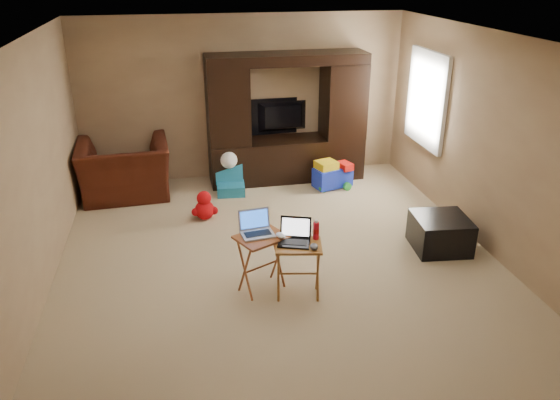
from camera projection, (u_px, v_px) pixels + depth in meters
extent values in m
plane|color=beige|center=(277.00, 255.00, 6.46)|extent=(5.50, 5.50, 0.00)
plane|color=silver|center=(276.00, 37.00, 5.45)|extent=(5.50, 5.50, 0.00)
plane|color=tan|center=(243.00, 98.00, 8.42)|extent=(5.00, 0.00, 5.00)
plane|color=tan|center=(357.00, 293.00, 3.48)|extent=(5.00, 0.00, 5.00)
plane|color=tan|center=(34.00, 171.00, 5.51)|extent=(0.00, 5.50, 5.50)
plane|color=tan|center=(486.00, 142.00, 6.39)|extent=(0.00, 5.50, 5.50)
plane|color=white|center=(428.00, 99.00, 7.72)|extent=(0.00, 1.20, 1.20)
cube|color=white|center=(427.00, 99.00, 7.72)|extent=(0.06, 1.14, 1.34)
cube|color=black|center=(286.00, 119.00, 8.34)|extent=(2.41, 0.63, 1.96)
imported|color=black|center=(283.00, 117.00, 8.57)|extent=(1.00, 0.21, 0.57)
imported|color=#4A190F|center=(125.00, 170.00, 7.91)|extent=(1.33, 1.18, 0.82)
cube|color=black|center=(440.00, 233.00, 6.54)|extent=(0.69, 0.69, 0.40)
cube|color=#AD5529|center=(262.00, 263.00, 5.67)|extent=(0.60, 0.56, 0.63)
cube|color=#A66728|center=(298.00, 270.00, 5.57)|extent=(0.52, 0.45, 0.60)
cube|color=#B7B7BD|center=(258.00, 225.00, 5.52)|extent=(0.36, 0.31, 0.24)
cube|color=black|center=(294.00, 233.00, 5.41)|extent=(0.38, 0.35, 0.24)
ellipsoid|color=white|center=(281.00, 235.00, 5.51)|extent=(0.12, 0.15, 0.05)
ellipsoid|color=#39383D|center=(314.00, 247.00, 5.35)|extent=(0.09, 0.13, 0.05)
cylinder|color=red|center=(316.00, 231.00, 5.51)|extent=(0.06, 0.06, 0.18)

